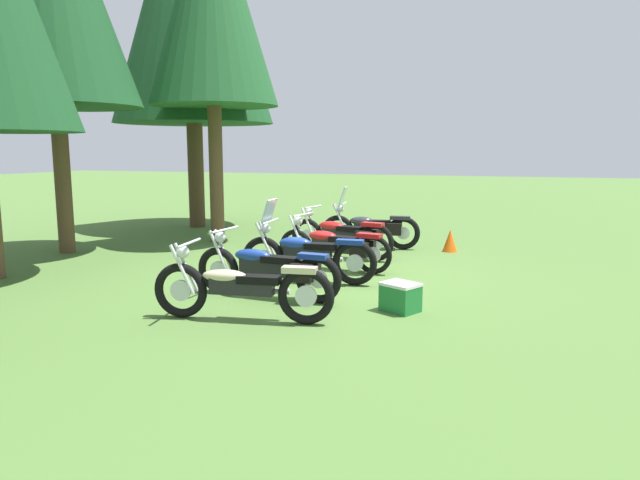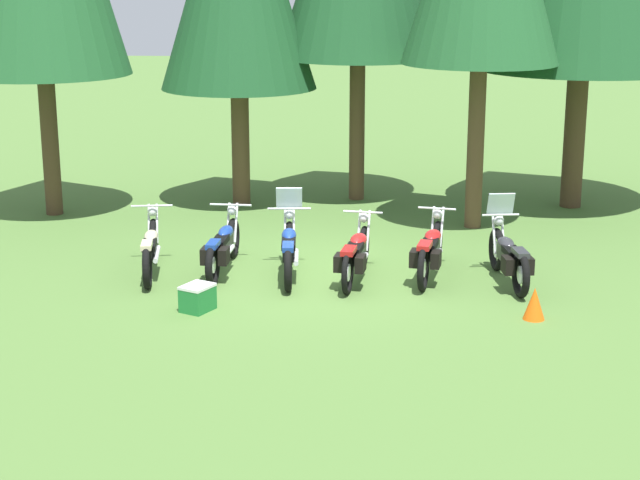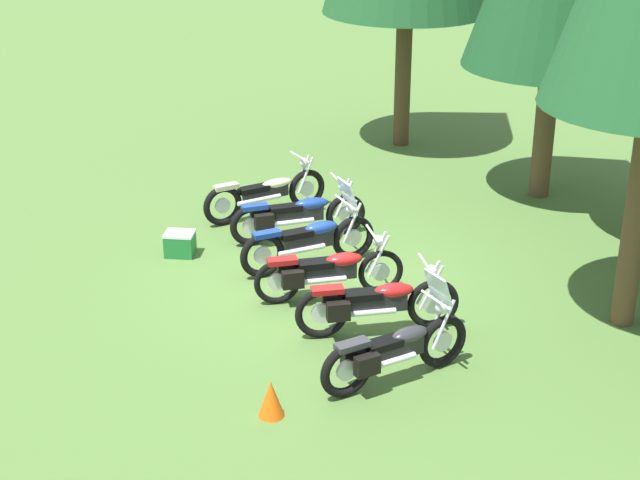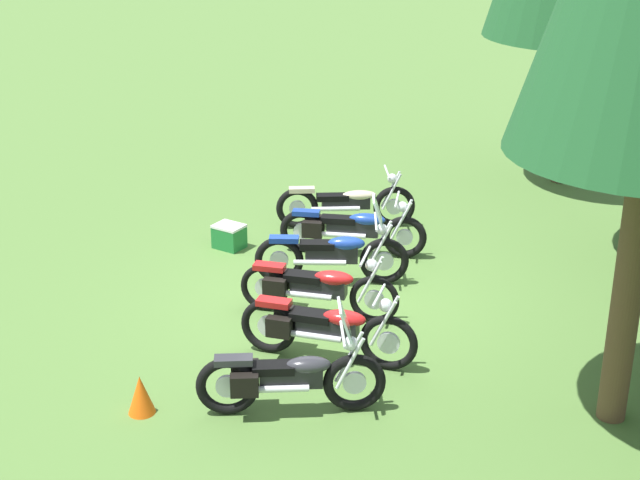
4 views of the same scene
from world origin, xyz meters
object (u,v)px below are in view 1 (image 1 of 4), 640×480
(motorcycle_2, at_px, (306,254))
(motorcycle_1, at_px, (269,268))
(traffic_cone, at_px, (450,241))
(motorcycle_0, at_px, (241,287))
(motorcycle_3, at_px, (336,245))
(motorcycle_5, at_px, (371,228))
(picnic_cooler, at_px, (400,297))
(motorcycle_4, at_px, (342,235))

(motorcycle_2, bearing_deg, motorcycle_1, 77.42)
(motorcycle_2, xyz_separation_m, traffic_cone, (3.76, -1.93, -0.24))
(motorcycle_0, height_order, motorcycle_3, motorcycle_0)
(motorcycle_5, bearing_deg, motorcycle_3, 80.14)
(motorcycle_1, bearing_deg, motorcycle_2, -95.12)
(motorcycle_1, distance_m, traffic_cone, 5.33)
(motorcycle_3, distance_m, picnic_cooler, 2.87)
(motorcycle_0, bearing_deg, motorcycle_4, -97.97)
(motorcycle_2, bearing_deg, traffic_cone, -121.22)
(motorcycle_5, bearing_deg, traffic_cone, 177.36)
(motorcycle_2, relative_size, motorcycle_4, 1.00)
(motorcycle_0, relative_size, traffic_cone, 5.01)
(motorcycle_3, distance_m, traffic_cone, 3.19)
(motorcycle_3, relative_size, picnic_cooler, 3.80)
(motorcycle_1, relative_size, motorcycle_2, 1.03)
(picnic_cooler, bearing_deg, motorcycle_0, 120.65)
(motorcycle_2, height_order, motorcycle_4, motorcycle_2)
(motorcycle_4, bearing_deg, motorcycle_1, 99.18)
(traffic_cone, bearing_deg, motorcycle_4, 125.50)
(picnic_cooler, bearing_deg, motorcycle_1, 87.46)
(motorcycle_0, relative_size, motorcycle_1, 1.01)
(motorcycle_5, bearing_deg, motorcycle_4, 68.22)
(motorcycle_1, bearing_deg, motorcycle_5, -91.31)
(motorcycle_1, distance_m, motorcycle_3, 2.26)
(motorcycle_2, bearing_deg, motorcycle_3, -102.43)
(motorcycle_0, bearing_deg, traffic_cone, -116.36)
(motorcycle_2, bearing_deg, motorcycle_5, -97.56)
(motorcycle_2, height_order, motorcycle_3, motorcycle_2)
(motorcycle_1, xyz_separation_m, traffic_cone, (4.89, -2.10, -0.21))
(picnic_cooler, bearing_deg, traffic_cone, -1.12)
(motorcycle_2, distance_m, motorcycle_5, 3.59)
(motorcycle_1, bearing_deg, motorcycle_0, 99.90)
(motorcycle_1, height_order, picnic_cooler, motorcycle_1)
(motorcycle_0, height_order, motorcycle_5, motorcycle_5)
(motorcycle_4, relative_size, picnic_cooler, 3.88)
(motorcycle_3, bearing_deg, motorcycle_0, 95.04)
(motorcycle_4, bearing_deg, motorcycle_0, 101.25)
(motorcycle_1, height_order, traffic_cone, motorcycle_1)
(motorcycle_0, xyz_separation_m, motorcycle_5, (5.90, -0.25, 0.03))
(traffic_cone, bearing_deg, motorcycle_1, 156.81)
(motorcycle_5, xyz_separation_m, picnic_cooler, (-4.80, -1.61, -0.27))
(motorcycle_2, relative_size, traffic_cone, 4.84)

